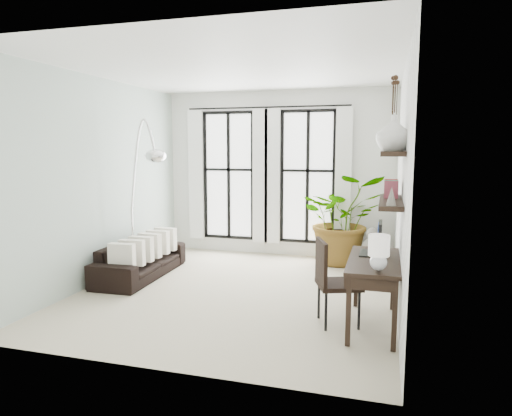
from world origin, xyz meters
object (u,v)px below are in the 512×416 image
at_px(sofa, 141,259).
at_px(arc_lamp, 144,172).
at_px(desk_chair, 331,277).
at_px(desk, 373,266).
at_px(buddha, 372,253).
at_px(plant, 343,219).

bearing_deg(sofa, arc_lamp, -91.75).
bearing_deg(desk_chair, desk, -18.72).
relative_size(sofa, buddha, 2.55).
relative_size(sofa, arc_lamp, 0.76).
bearing_deg(sofa, plant, -61.93).
distance_m(desk, buddha, 2.60).
relative_size(plant, desk_chair, 1.60).
relative_size(desk, buddha, 1.81).
xyz_separation_m(desk_chair, buddha, (0.41, 2.57, -0.27)).
relative_size(plant, arc_lamp, 0.64).
distance_m(sofa, desk_chair, 3.49).
xyz_separation_m(sofa, buddha, (3.67, 1.36, 0.04)).
distance_m(plant, desk, 3.04).
height_order(plant, buddha, plant).
bearing_deg(desk_chair, buddha, 60.84).
height_order(sofa, buddha, buddha).
distance_m(sofa, buddha, 3.91).
distance_m(plant, buddha, 0.85).
bearing_deg(desk, sofa, 162.23).
relative_size(sofa, desk, 1.41).
bearing_deg(desk, arc_lamp, 161.71).
bearing_deg(plant, sofa, -150.31).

